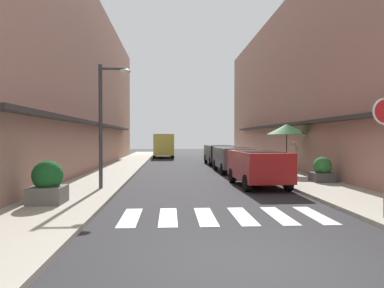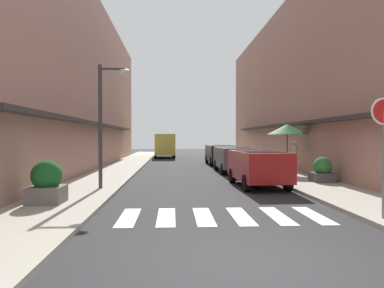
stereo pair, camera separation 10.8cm
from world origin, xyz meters
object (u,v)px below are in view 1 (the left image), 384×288
parked_car_mid (233,157)px  delivery_van (163,144)px  parked_car_near (258,164)px  planter_corner (48,183)px  parked_car_far (219,152)px  pedestrian_walking_near (294,157)px  street_lamp (106,111)px  cafe_umbrella (287,130)px  planter_midblock (322,171)px

parked_car_mid → delivery_van: size_ratio=0.80×
parked_car_near → parked_car_mid: same height
delivery_van → planter_corner: 26.35m
parked_car_mid → parked_car_near: bearing=-90.0°
parked_car_far → pedestrian_walking_near: pedestrian_walking_near is taller
parked_car_mid → street_lamp: bearing=-130.2°
parked_car_near → planter_corner: (-7.14, -4.04, -0.22)m
parked_car_mid → delivery_van: bearing=105.1°
parked_car_near → street_lamp: 6.41m
cafe_umbrella → planter_corner: bearing=-139.5°
delivery_van → parked_car_far: bearing=-66.6°
parked_car_far → planter_midblock: 12.03m
parked_car_far → pedestrian_walking_near: (2.52, -9.21, 0.12)m
street_lamp → pedestrian_walking_near: street_lamp is taller
planter_midblock → pedestrian_walking_near: 2.53m
street_lamp → pedestrian_walking_near: (8.52, 3.93, -1.96)m
planter_corner → pedestrian_walking_near: (9.66, 7.04, 0.34)m
cafe_umbrella → pedestrian_walking_near: cafe_umbrella is taller
parked_car_far → delivery_van: 10.85m
parked_car_near → planter_midblock: size_ratio=3.89×
delivery_van → parked_car_near: bearing=-79.0°
planter_midblock → parked_car_mid: bearing=117.5°
parked_car_near → cafe_umbrella: 5.20m
delivery_van → pedestrian_walking_near: size_ratio=3.13×
pedestrian_walking_near → delivery_van: bearing=-1.5°
cafe_umbrella → planter_midblock: 4.17m
delivery_van → street_lamp: size_ratio=1.18×
cafe_umbrella → parked_car_near: bearing=-121.1°
planter_corner → planter_midblock: 11.06m
street_lamp → parked_car_mid: bearing=49.8°
planter_corner → parked_car_mid: bearing=55.0°
parked_car_mid → parked_car_far: bearing=90.0°
planter_corner → planter_midblock: bearing=24.5°
street_lamp → planter_midblock: street_lamp is taller
cafe_umbrella → planter_midblock: cafe_umbrella is taller
street_lamp → planter_corner: street_lamp is taller
cafe_umbrella → parked_car_mid: bearing=143.6°
street_lamp → planter_midblock: (8.92, 1.48, -2.40)m
cafe_umbrella → pedestrian_walking_near: bearing=-91.9°
parked_car_near → pedestrian_walking_near: bearing=49.9°
delivery_van → planter_midblock: 22.81m
parked_car_mid → delivery_van: 16.58m
planter_corner → planter_midblock: planter_corner is taller
parked_car_near → parked_car_far: bearing=90.0°
delivery_van → planter_corner: delivery_van is taller
parked_car_mid → parked_car_far: same height
parked_car_mid → street_lamp: (-6.00, -7.09, 2.08)m
parked_car_mid → planter_midblock: 6.34m
parked_car_far → planter_midblock: parked_car_far is taller
cafe_umbrella → planter_midblock: bearing=-84.4°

